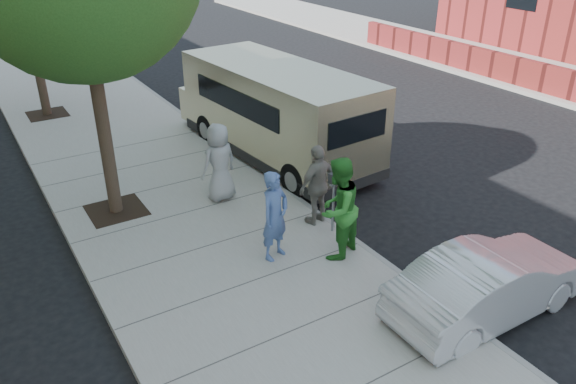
# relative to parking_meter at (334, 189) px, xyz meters

# --- Properties ---
(ground) EXTENTS (120.00, 120.00, 0.00)m
(ground) POSITION_rel_parking_meter_xyz_m (-1.25, 0.83, -1.12)
(ground) COLOR black
(ground) RESTS_ON ground
(sidewalk) EXTENTS (5.00, 60.00, 0.15)m
(sidewalk) POSITION_rel_parking_meter_xyz_m (-2.25, 0.83, -1.04)
(sidewalk) COLOR gray
(sidewalk) RESTS_ON ground
(curb_face) EXTENTS (0.12, 60.00, 0.16)m
(curb_face) POSITION_rel_parking_meter_xyz_m (0.19, 0.83, -1.04)
(curb_face) COLOR gray
(curb_face) RESTS_ON ground
(church_wall) EXTENTS (0.30, 22.00, 1.00)m
(church_wall) POSITION_rel_parking_meter_xyz_m (12.25, 2.83, -0.47)
(church_wall) COLOR maroon
(church_wall) RESTS_ON far_sidewalk
(parking_meter) EXTENTS (0.29, 0.16, 1.34)m
(parking_meter) POSITION_rel_parking_meter_xyz_m (0.00, 0.00, 0.00)
(parking_meter) COLOR gray
(parking_meter) RESTS_ON sidewalk
(van) EXTENTS (2.76, 6.89, 2.50)m
(van) POSITION_rel_parking_meter_xyz_m (1.15, 4.28, 0.21)
(van) COLOR beige
(van) RESTS_ON ground
(sedan) EXTENTS (3.73, 1.30, 1.23)m
(sedan) POSITION_rel_parking_meter_xyz_m (0.75, -3.36, -0.50)
(sedan) COLOR silver
(sedan) RESTS_ON ground
(person_officer) EXTENTS (0.75, 0.62, 1.77)m
(person_officer) POSITION_rel_parking_meter_xyz_m (-1.48, -0.19, -0.08)
(person_officer) COLOR #49629B
(person_officer) RESTS_ON sidewalk
(person_green_shirt) EXTENTS (1.20, 1.09, 2.00)m
(person_green_shirt) POSITION_rel_parking_meter_xyz_m (-0.45, -0.75, 0.03)
(person_green_shirt) COLOR #2C802A
(person_green_shirt) RESTS_ON sidewalk
(person_gray_shirt) EXTENTS (0.97, 0.73, 1.80)m
(person_gray_shirt) POSITION_rel_parking_meter_xyz_m (-1.32, 2.53, -0.07)
(person_gray_shirt) COLOR #9A9A9C
(person_gray_shirt) RESTS_ON sidewalk
(person_striped_polo) EXTENTS (1.09, 0.63, 1.75)m
(person_striped_polo) POSITION_rel_parking_meter_xyz_m (-0.05, 0.48, -0.10)
(person_striped_polo) COLOR gray
(person_striped_polo) RESTS_ON sidewalk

